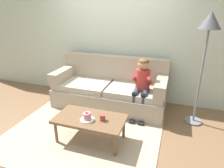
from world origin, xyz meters
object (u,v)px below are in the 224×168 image
Objects in this scene: mug at (103,118)px; floor_lamp at (208,34)px; toy_controller at (61,117)px; coffee_table at (90,120)px; person_child at (142,82)px; donut at (87,118)px; couch at (110,90)px.

floor_lamp reaches higher than mug.
coffee_table is at bearing -32.14° from toy_controller.
person_child is 1.09m from mug.
donut is at bearing -98.16° from coffee_table.
donut reaches higher than coffee_table.
mug is (0.30, -1.21, 0.09)m from couch.
coffee_table is at bearing 81.84° from donut.
floor_lamp is (1.63, -0.13, 1.20)m from couch.
donut is (-0.01, -0.07, 0.07)m from coffee_table.
coffee_table is 0.10m from donut.
mug is 0.05× the size of floor_lamp.
mug is at bearing -27.34° from toy_controller.
person_child is 0.58× the size of floor_lamp.
floor_lamp is at bearing 11.24° from toy_controller.
coffee_table is 8.75× the size of donut.
donut is 0.06× the size of floor_lamp.
person_child reaches higher than couch.
mug is at bearing -141.09° from floor_lamp.
mug reaches higher than toy_controller.
floor_lamp is at bearing 34.87° from coffee_table.
mug is 0.40× the size of toy_controller.
toy_controller is (-0.70, -0.78, -0.33)m from couch.
donut is at bearing -119.14° from person_child.
toy_controller is at bearing -131.70° from couch.
person_child is 1.62m from toy_controller.
couch is 2.03m from floor_lamp.
floor_lamp reaches higher than coffee_table.
donut reaches higher than toy_controller.
coffee_table is 2.22m from floor_lamp.
mug reaches higher than donut.
floor_lamp reaches higher than donut.
floor_lamp is (2.33, 0.65, 1.53)m from toy_controller.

